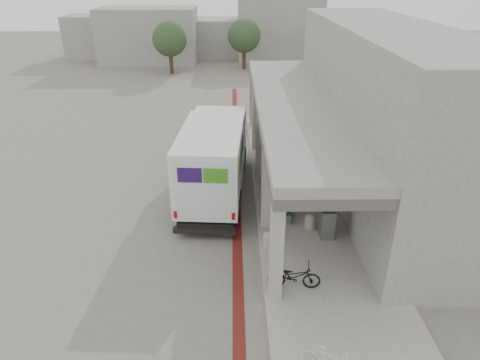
{
  "coord_description": "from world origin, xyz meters",
  "views": [
    {
      "loc": [
        0.89,
        -13.58,
        9.01
      ],
      "look_at": [
        1.13,
        1.44,
        1.6
      ],
      "focal_mm": 32.0,
      "sensor_mm": 36.0,
      "label": 1
    }
  ],
  "objects_px": {
    "fedex_truck": "(214,157)",
    "bicycle_black": "(294,276)",
    "utility_cabinet": "(327,222)",
    "bench": "(281,205)"
  },
  "relations": [
    {
      "from": "bicycle_black",
      "to": "fedex_truck",
      "type": "bearing_deg",
      "value": 26.12
    },
    {
      "from": "fedex_truck",
      "to": "bicycle_black",
      "type": "distance_m",
      "value": 7.18
    },
    {
      "from": "utility_cabinet",
      "to": "fedex_truck",
      "type": "bearing_deg",
      "value": 139.78
    },
    {
      "from": "utility_cabinet",
      "to": "bicycle_black",
      "type": "xyz_separation_m",
      "value": [
        -1.58,
        -2.87,
        -0.13
      ]
    },
    {
      "from": "utility_cabinet",
      "to": "bench",
      "type": "bearing_deg",
      "value": 132.39
    },
    {
      "from": "fedex_truck",
      "to": "utility_cabinet",
      "type": "distance_m",
      "value": 5.72
    },
    {
      "from": "bench",
      "to": "bicycle_black",
      "type": "bearing_deg",
      "value": -95.88
    },
    {
      "from": "fedex_truck",
      "to": "utility_cabinet",
      "type": "relative_size",
      "value": 7.05
    },
    {
      "from": "fedex_truck",
      "to": "utility_cabinet",
      "type": "bearing_deg",
      "value": -36.93
    },
    {
      "from": "bench",
      "to": "utility_cabinet",
      "type": "relative_size",
      "value": 1.88
    }
  ]
}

